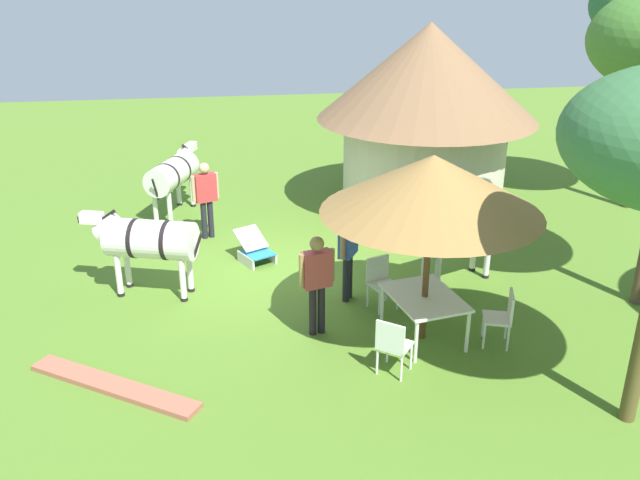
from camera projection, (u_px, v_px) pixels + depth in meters
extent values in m
plane|color=#517827|center=(275.00, 270.00, 13.24)|extent=(36.00, 36.00, 0.00)
cylinder|color=beige|center=(423.00, 163.00, 16.24)|extent=(3.81, 3.81, 2.15)
cone|color=brown|center=(429.00, 71.00, 15.40)|extent=(5.09, 5.09, 2.16)
cylinder|color=#57371B|center=(426.00, 277.00, 10.50)|extent=(0.10, 0.10, 2.14)
cone|color=olive|center=(432.00, 184.00, 9.91)|extent=(3.32, 3.32, 0.88)
cube|color=silver|center=(425.00, 297.00, 10.63)|extent=(1.52, 1.23, 0.04)
cylinder|color=silver|center=(430.00, 297.00, 11.45)|extent=(0.06, 0.06, 0.70)
cylinder|color=silver|center=(468.00, 332.00, 10.37)|extent=(0.06, 0.06, 0.70)
cylinder|color=silver|center=(382.00, 305.00, 11.18)|extent=(0.06, 0.06, 0.70)
cylinder|color=silver|center=(416.00, 342.00, 10.10)|extent=(0.06, 0.06, 0.70)
cube|color=silver|center=(395.00, 345.00, 9.83)|extent=(0.60, 0.61, 0.04)
cube|color=silver|center=(390.00, 337.00, 9.59)|extent=(0.30, 0.37, 0.45)
cylinder|color=silver|center=(387.00, 349.00, 10.15)|extent=(0.04, 0.04, 0.45)
cylinder|color=silver|center=(411.00, 356.00, 9.98)|extent=(0.04, 0.04, 0.45)
cylinder|color=silver|center=(377.00, 361.00, 9.86)|extent=(0.04, 0.04, 0.45)
cylinder|color=silver|center=(401.00, 368.00, 9.69)|extent=(0.04, 0.04, 0.45)
cube|color=silver|center=(497.00, 318.00, 10.55)|extent=(0.55, 0.54, 0.04)
cube|color=silver|center=(511.00, 307.00, 10.44)|extent=(0.43, 0.18, 0.45)
cylinder|color=silver|center=(484.00, 336.00, 10.50)|extent=(0.04, 0.04, 0.45)
cylinder|color=silver|center=(483.00, 324.00, 10.84)|extent=(0.04, 0.04, 0.45)
cylinder|color=silver|center=(508.00, 338.00, 10.44)|extent=(0.04, 0.04, 0.45)
cylinder|color=silver|center=(506.00, 326.00, 10.78)|extent=(0.04, 0.04, 0.45)
cube|color=silver|center=(383.00, 285.00, 11.64)|extent=(0.55, 0.56, 0.04)
cube|color=silver|center=(377.00, 269.00, 11.71)|extent=(0.20, 0.42, 0.45)
cylinder|color=silver|center=(398.00, 298.00, 11.67)|extent=(0.04, 0.04, 0.45)
cylinder|color=silver|center=(379.00, 303.00, 11.50)|extent=(0.04, 0.04, 0.45)
cylinder|color=silver|center=(386.00, 290.00, 11.96)|extent=(0.04, 0.04, 0.45)
cylinder|color=silver|center=(368.00, 295.00, 11.79)|extent=(0.04, 0.04, 0.45)
cylinder|color=black|center=(349.00, 275.00, 12.02)|extent=(0.13, 0.13, 0.86)
cylinder|color=black|center=(346.00, 279.00, 11.89)|extent=(0.13, 0.13, 0.86)
cube|color=#3053B7|center=(348.00, 239.00, 11.67)|extent=(0.51, 0.42, 0.61)
cylinder|color=#966C52|center=(353.00, 232.00, 11.89)|extent=(0.09, 0.09, 0.57)
cylinder|color=#966C52|center=(343.00, 243.00, 11.44)|extent=(0.09, 0.09, 0.57)
sphere|color=#966C52|center=(349.00, 215.00, 11.50)|extent=(0.23, 0.23, 0.23)
cylinder|color=black|center=(313.00, 311.00, 10.84)|extent=(0.12, 0.12, 0.84)
cylinder|color=black|center=(321.00, 309.00, 10.90)|extent=(0.12, 0.12, 0.84)
cube|color=#B53F42|center=(317.00, 269.00, 10.59)|extent=(0.33, 0.50, 0.60)
cylinder|color=olive|center=(302.00, 271.00, 10.48)|extent=(0.09, 0.09, 0.56)
cylinder|color=olive|center=(332.00, 265.00, 10.68)|extent=(0.09, 0.09, 0.56)
sphere|color=olive|center=(317.00, 244.00, 10.42)|extent=(0.23, 0.23, 0.23)
cylinder|color=black|center=(211.00, 219.00, 14.64)|extent=(0.12, 0.12, 0.84)
cylinder|color=black|center=(204.00, 220.00, 14.57)|extent=(0.12, 0.12, 0.84)
cube|color=#AD3133|center=(205.00, 188.00, 14.33)|extent=(0.35, 0.50, 0.59)
cylinder|color=tan|center=(217.00, 185.00, 14.43)|extent=(0.09, 0.09, 0.56)
cylinder|color=tan|center=(193.00, 189.00, 14.21)|extent=(0.09, 0.09, 0.56)
sphere|color=tan|center=(204.00, 168.00, 14.16)|extent=(0.23, 0.23, 0.23)
cube|color=#257AB6|center=(258.00, 253.00, 13.44)|extent=(0.73, 0.72, 0.03)
cube|color=white|center=(251.00, 238.00, 13.56)|extent=(0.72, 0.71, 0.33)
cube|color=silver|center=(268.00, 254.00, 13.67)|extent=(0.55, 0.32, 0.22)
cube|color=silver|center=(246.00, 260.00, 13.38)|extent=(0.55, 0.32, 0.22)
cylinder|color=silver|center=(151.00, 239.00, 11.91)|extent=(1.12, 1.70, 0.69)
cylinder|color=black|center=(168.00, 240.00, 11.86)|extent=(0.69, 0.28, 0.70)
cylinder|color=black|center=(136.00, 238.00, 11.95)|extent=(0.69, 0.28, 0.70)
cylinder|color=silver|center=(108.00, 227.00, 11.95)|extent=(0.46, 0.61, 0.51)
cube|color=silver|center=(92.00, 218.00, 11.93)|extent=(0.29, 0.44, 0.20)
cube|color=black|center=(82.00, 219.00, 11.97)|extent=(0.15, 0.15, 0.12)
cube|color=black|center=(106.00, 217.00, 11.87)|extent=(0.15, 0.36, 0.28)
cylinder|color=silver|center=(119.00, 276.00, 12.08)|extent=(0.11, 0.11, 0.81)
cylinder|color=black|center=(121.00, 294.00, 12.22)|extent=(0.13, 0.13, 0.06)
cylinder|color=silver|center=(128.00, 267.00, 12.42)|extent=(0.11, 0.11, 0.81)
cylinder|color=black|center=(130.00, 285.00, 12.57)|extent=(0.13, 0.13, 0.06)
cylinder|color=silver|center=(183.00, 280.00, 11.91)|extent=(0.11, 0.11, 0.81)
cylinder|color=black|center=(184.00, 299.00, 12.05)|extent=(0.13, 0.13, 0.06)
cylinder|color=silver|center=(190.00, 271.00, 12.25)|extent=(0.11, 0.11, 0.81)
cylinder|color=black|center=(191.00, 289.00, 12.40)|extent=(0.13, 0.13, 0.06)
cylinder|color=black|center=(197.00, 247.00, 11.83)|extent=(0.12, 0.24, 0.53)
cylinder|color=silver|center=(459.00, 232.00, 12.39)|extent=(1.25, 1.74, 0.67)
cylinder|color=black|center=(472.00, 229.00, 12.55)|extent=(0.66, 0.34, 0.68)
cylinder|color=black|center=(447.00, 235.00, 12.25)|extent=(0.66, 0.34, 0.68)
cylinder|color=silver|center=(425.00, 232.00, 11.93)|extent=(0.49, 0.62, 0.50)
cube|color=silver|center=(413.00, 226.00, 11.73)|extent=(0.32, 0.44, 0.20)
cube|color=black|center=(405.00, 230.00, 11.66)|extent=(0.16, 0.16, 0.12)
cube|color=black|center=(426.00, 221.00, 11.85)|extent=(0.18, 0.35, 0.28)
cylinder|color=silver|center=(438.00, 274.00, 12.19)|extent=(0.11, 0.11, 0.74)
cylinder|color=black|center=(436.00, 291.00, 12.32)|extent=(0.13, 0.13, 0.06)
cylinder|color=silver|center=(424.00, 267.00, 12.48)|extent=(0.11, 0.11, 0.74)
cylinder|color=black|center=(423.00, 284.00, 12.61)|extent=(0.13, 0.13, 0.06)
cylinder|color=silver|center=(487.00, 260.00, 12.78)|extent=(0.11, 0.11, 0.74)
cylinder|color=black|center=(485.00, 276.00, 12.92)|extent=(0.13, 0.13, 0.06)
cylinder|color=silver|center=(473.00, 253.00, 13.07)|extent=(0.11, 0.11, 0.74)
cylinder|color=black|center=(472.00, 269.00, 13.20)|extent=(0.13, 0.13, 0.06)
cylinder|color=black|center=(492.00, 228.00, 12.84)|extent=(0.14, 0.24, 0.53)
cylinder|color=silver|center=(172.00, 173.00, 15.69)|extent=(1.78, 1.22, 0.65)
cylinder|color=black|center=(166.00, 178.00, 15.39)|extent=(0.32, 0.64, 0.66)
cylinder|color=black|center=(178.00, 170.00, 15.96)|extent=(0.32, 0.64, 0.66)
cylinder|color=silver|center=(186.00, 156.00, 16.36)|extent=(0.61, 0.47, 0.50)
cube|color=silver|center=(191.00, 147.00, 16.55)|extent=(0.44, 0.32, 0.20)
cube|color=black|center=(194.00, 146.00, 16.73)|extent=(0.16, 0.16, 0.12)
cube|color=black|center=(186.00, 148.00, 16.29)|extent=(0.35, 0.17, 0.28)
cylinder|color=silver|center=(179.00, 190.00, 16.54)|extent=(0.11, 0.11, 0.77)
cylinder|color=black|center=(180.00, 204.00, 16.67)|extent=(0.13, 0.13, 0.06)
cylinder|color=silver|center=(192.00, 191.00, 16.46)|extent=(0.11, 0.11, 0.77)
cylinder|color=black|center=(193.00, 205.00, 16.60)|extent=(0.13, 0.13, 0.06)
cylinder|color=silver|center=(155.00, 207.00, 15.41)|extent=(0.11, 0.11, 0.77)
cylinder|color=black|center=(157.00, 222.00, 15.54)|extent=(0.13, 0.13, 0.06)
cylinder|color=silver|center=(170.00, 209.00, 15.33)|extent=(0.11, 0.11, 0.77)
cylinder|color=black|center=(171.00, 223.00, 15.47)|extent=(0.13, 0.13, 0.06)
cylinder|color=black|center=(155.00, 189.00, 14.94)|extent=(0.24, 0.13, 0.53)
cylinder|color=#434219|center=(640.00, 130.00, 15.84)|extent=(0.22, 0.22, 3.81)
cube|color=#A55F48|center=(113.00, 386.00, 9.60)|extent=(1.86, 2.53, 0.08)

